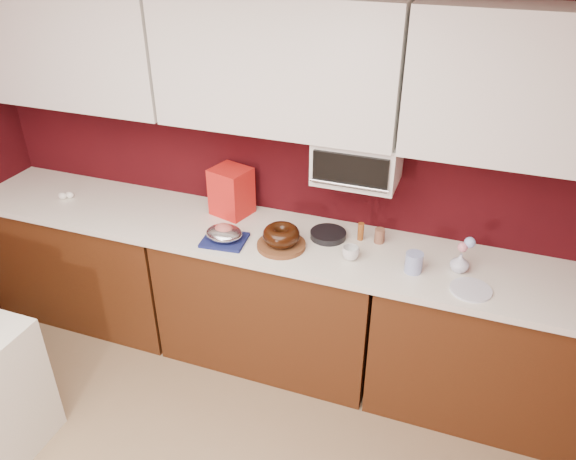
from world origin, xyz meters
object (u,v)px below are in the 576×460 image
(bundt_cake, at_px, (281,235))
(foil_ham_nest, at_px, (224,233))
(pandoro_box, at_px, (231,191))
(blue_jar, at_px, (414,262))
(toaster_oven, at_px, (358,160))
(coffee_mug, at_px, (351,252))
(flower_vase, at_px, (460,261))

(bundt_cake, xyz_separation_m, foil_ham_nest, (-0.33, -0.05, -0.03))
(bundt_cake, distance_m, pandoro_box, 0.51)
(pandoro_box, xyz_separation_m, blue_jar, (1.16, -0.26, -0.09))
(toaster_oven, height_order, coffee_mug, toaster_oven)
(toaster_oven, relative_size, coffee_mug, 4.97)
(bundt_cake, relative_size, pandoro_box, 0.70)
(toaster_oven, relative_size, pandoro_box, 1.52)
(toaster_oven, xyz_separation_m, pandoro_box, (-0.77, 0.01, -0.33))
(blue_jar, height_order, flower_vase, flower_vase)
(bundt_cake, distance_m, coffee_mug, 0.40)
(foil_ham_nest, relative_size, pandoro_box, 0.71)
(bundt_cake, relative_size, foil_ham_nest, 0.98)
(flower_vase, bearing_deg, pandoro_box, 172.83)
(flower_vase, bearing_deg, coffee_mug, -171.68)
(foil_ham_nest, bearing_deg, flower_vase, 6.79)
(pandoro_box, relative_size, flower_vase, 2.50)
(toaster_oven, relative_size, foil_ham_nest, 2.13)
(toaster_oven, distance_m, blue_jar, 0.62)
(coffee_mug, relative_size, flower_vase, 0.76)
(toaster_oven, height_order, pandoro_box, toaster_oven)
(foil_ham_nest, distance_m, coffee_mug, 0.72)
(bundt_cake, height_order, foil_ham_nest, bundt_cake)
(toaster_oven, distance_m, bundt_cake, 0.59)
(blue_jar, bearing_deg, bundt_cake, -178.96)
(toaster_oven, bearing_deg, coffee_mug, -78.49)
(foil_ham_nest, bearing_deg, blue_jar, 3.66)
(pandoro_box, relative_size, blue_jar, 2.70)
(foil_ham_nest, distance_m, blue_jar, 1.06)
(foil_ham_nest, height_order, pandoro_box, pandoro_box)
(pandoro_box, bearing_deg, blue_jar, 2.77)
(coffee_mug, height_order, blue_jar, blue_jar)
(bundt_cake, height_order, blue_jar, bundt_cake)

